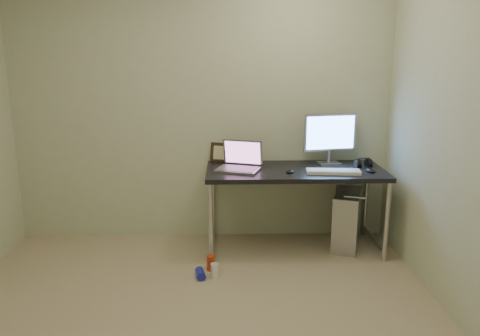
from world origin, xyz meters
The scene contains 16 objects.
wall_back centered at (0.00, 1.75, 1.25)m, with size 3.50×0.02×2.50m, color beige.
desk centered at (0.83, 1.41, 0.67)m, with size 1.57×0.69×0.75m.
tower_computer centered at (1.33, 1.44, 0.26)m, with size 0.37×0.54×0.55m.
cable_a centered at (1.28, 1.70, 0.40)m, with size 0.01×0.01×0.70m, color black.
cable_b centered at (1.37, 1.68, 0.38)m, with size 0.01×0.01×0.72m, color black.
can_red centered at (0.09, 0.97, 0.06)m, with size 0.07×0.07×0.13m, color #C13D16.
can_white centered at (0.13, 0.84, 0.06)m, with size 0.06×0.06×0.12m, color white.
can_blue centered at (0.01, 0.84, 0.03)m, with size 0.07×0.07×0.13m, color #1D22BA.
laptop centered at (0.34, 1.41, 0.81)m, with size 0.44×0.40×0.25m.
monitor centered at (1.17, 1.60, 1.02)m, with size 0.50×0.18×0.47m.
keyboard centered at (1.14, 1.25, 0.76)m, with size 0.45×0.15×0.03m, color silver.
mouse_right centered at (1.47, 1.29, 0.77)m, with size 0.07×0.11×0.04m, color black.
mouse_left centered at (0.77, 1.28, 0.77)m, with size 0.06×0.10×0.03m, color black.
headphones centered at (1.46, 1.48, 0.78)m, with size 0.16×0.10×0.10m.
picture_frame centered at (0.18, 1.70, 0.84)m, with size 0.23×0.03×0.18m, color black.
webcam centered at (0.46, 1.64, 0.85)m, with size 0.05×0.04×0.13m.
Camera 1 is at (0.23, -2.59, 1.76)m, focal length 35.00 mm.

